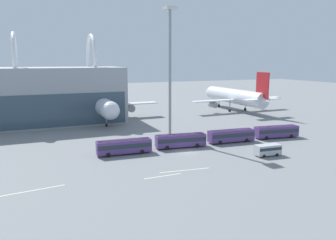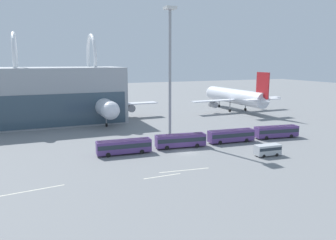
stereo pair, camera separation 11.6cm
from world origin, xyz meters
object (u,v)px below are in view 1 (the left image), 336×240
Objects in this scene: shuttle_bus_1 at (181,140)px; floodlight_mast at (170,60)px; shuttle_bus_0 at (124,146)px; airliner_at_gate_far at (97,103)px; airliner_parked_remote at (236,97)px; service_van_foreground at (268,149)px; shuttle_bus_2 at (231,135)px; shuttle_bus_3 at (276,131)px.

shuttle_bus_1 is 20.20m from floodlight_mast.
airliner_at_gate_far is at bearing 90.20° from shuttle_bus_0.
airliner_parked_remote is at bearing 39.90° from shuttle_bus_0.
shuttle_bus_1 reaches higher than service_van_foreground.
shuttle_bus_2 is (26.83, -0.07, 0.00)m from shuttle_bus_0.
service_van_foreground is 0.17× the size of floodlight_mast.
shuttle_bus_3 reaches higher than service_van_foreground.
airliner_parked_remote is 51.92m from shuttle_bus_2.
shuttle_bus_2 is at bearing 3.24° from shuttle_bus_0.
airliner_at_gate_far reaches higher than shuttle_bus_0.
shuttle_bus_0 is at bearing -173.42° from shuttle_bus_3.
shuttle_bus_2 reaches higher than service_van_foreground.
floodlight_mast is (-25.63, 9.98, 17.99)m from shuttle_bus_3.
airliner_parked_remote is 60.43m from shuttle_bus_1.
shuttle_bus_1 is 19.22m from service_van_foreground.
shuttle_bus_2 is 0.36× the size of floodlight_mast.
shuttle_bus_2 is 23.71m from floodlight_mast.
airliner_parked_remote is 3.40× the size of shuttle_bus_1.
airliner_at_gate_far is 49.57m from shuttle_bus_2.
airliner_parked_remote reaches higher than shuttle_bus_2.
shuttle_bus_0 and shuttle_bus_2 have the same top height.
shuttle_bus_0 is at bearing 125.13° from airliner_parked_remote.
shuttle_bus_1 is at bearing -97.49° from floodlight_mast.
airliner_parked_remote is 7.18× the size of service_van_foreground.
shuttle_bus_3 is at bearing 157.34° from airliner_parked_remote.
shuttle_bus_3 is at bearing -21.28° from floodlight_mast.
airliner_at_gate_far reaches higher than shuttle_bus_2.
airliner_parked_remote is 3.42× the size of shuttle_bus_2.
shuttle_bus_1 is at bearing -177.15° from shuttle_bus_2.
shuttle_bus_1 is (11.02, -42.60, -3.90)m from airliner_at_gate_far.
airliner_at_gate_far reaches higher than shuttle_bus_3.
floodlight_mast reaches higher than shuttle_bus_0.
shuttle_bus_2 is at bearing 143.15° from airliner_parked_remote.
floodlight_mast reaches higher than airliner_at_gate_far.
airliner_parked_remote is 45.99m from shuttle_bus_3.
airliner_parked_remote reaches higher than shuttle_bus_1.
airliner_at_gate_far is 57.78m from shuttle_bus_3.
shuttle_bus_3 is 17.65m from service_van_foreground.
shuttle_bus_0 is 13.42m from shuttle_bus_1.
airliner_at_gate_far is 1.32× the size of floodlight_mast.
airliner_at_gate_far is 7.64× the size of service_van_foreground.
service_van_foreground is (0.66, -12.73, -0.40)m from shuttle_bus_2.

